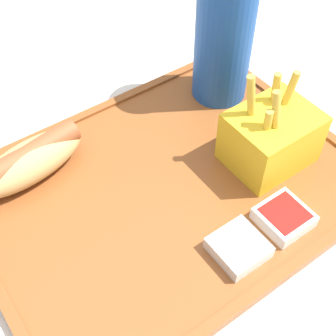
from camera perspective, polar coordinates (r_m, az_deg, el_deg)
The scene contains 7 objects.
dining_table at distance 0.87m, azimuth 0.74°, elevation -14.64°, with size 1.33×1.01×0.70m.
food_tray at distance 0.55m, azimuth 0.00°, elevation -2.37°, with size 0.44×0.33×0.01m.
soda_cup at distance 0.61m, azimuth 6.83°, elevation 15.58°, with size 0.08×0.08×0.21m.
hot_dog_far at distance 0.56m, azimuth -16.53°, elevation 0.84°, with size 0.14×0.07×0.05m.
fries_carton at distance 0.56m, azimuth 12.42°, elevation 3.75°, with size 0.10×0.08×0.12m.
sauce_cup_mayo at distance 0.49m, azimuth 8.61°, elevation -9.52°, with size 0.05×0.05×0.02m.
sauce_cup_ketchup at distance 0.52m, azimuth 13.96°, elevation -5.81°, with size 0.05×0.05×0.02m.
Camera 1 is at (-0.23, -0.31, 1.14)m, focal length 50.00 mm.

